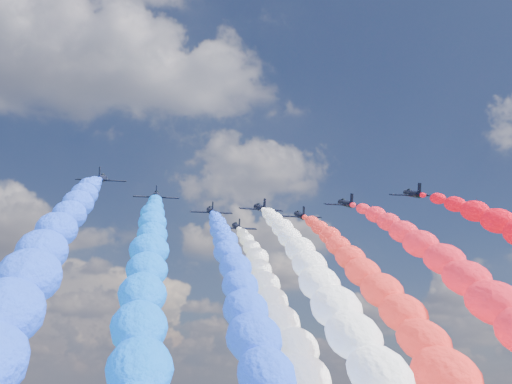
{
  "coord_description": "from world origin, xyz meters",
  "views": [
    {
      "loc": [
        -18.46,
        -122.62,
        68.4
      ],
      "look_at": [
        0.0,
        4.0,
        109.01
      ],
      "focal_mm": 46.12,
      "sensor_mm": 36.0,
      "label": 1
    }
  ],
  "objects": [
    {
      "name": "jet_0",
      "position": [
        -29.97,
        -6.13,
        107.01
      ],
      "size": [
        9.01,
        12.23,
        6.61
      ],
      "primitive_type": null,
      "rotation": [
        0.35,
        0.0,
        -0.0
      ],
      "color": "black"
    },
    {
      "name": "trail_0",
      "position": [
        -29.97,
        -53.27,
        81.68
      ],
      "size": [
        6.7,
        91.42,
        53.87
      ],
      "primitive_type": null,
      "color": "#204DFF"
    },
    {
      "name": "jet_1",
      "position": [
        -20.1,
        2.99,
        107.01
      ],
      "size": [
        9.01,
        12.23,
        6.61
      ],
      "primitive_type": null,
      "rotation": [
        0.35,
        0.0,
        0.0
      ],
      "color": "black"
    },
    {
      "name": "trail_1",
      "position": [
        -20.1,
        -44.15,
        81.68
      ],
      "size": [
        6.7,
        91.42,
        53.87
      ],
      "primitive_type": null,
      "color": "blue"
    },
    {
      "name": "jet_2",
      "position": [
        -8.54,
        12.4,
        107.01
      ],
      "size": [
        9.07,
        12.27,
        6.61
      ],
      "primitive_type": null,
      "rotation": [
        0.35,
        0.0,
        0.01
      ],
      "color": "black"
    },
    {
      "name": "trail_2",
      "position": [
        -8.54,
        -34.75,
        81.68
      ],
      "size": [
        6.7,
        91.42,
        53.87
      ],
      "primitive_type": null,
      "color": "blue"
    },
    {
      "name": "jet_3",
      "position": [
        1.57,
        8.64,
        107.01
      ],
      "size": [
        9.66,
        12.69,
        6.61
      ],
      "primitive_type": null,
      "rotation": [
        0.35,
        0.0,
        0.06
      ],
      "color": "black"
    },
    {
      "name": "trail_3",
      "position": [
        1.57,
        -38.5,
        81.68
      ],
      "size": [
        6.7,
        91.42,
        53.87
      ],
      "primitive_type": null,
      "color": "white"
    },
    {
      "name": "jet_4",
      "position": [
        -1.47,
        25.0,
        107.01
      ],
      "size": [
        9.21,
        12.37,
        6.61
      ],
      "primitive_type": null,
      "rotation": [
        0.35,
        0.0,
        0.02
      ],
      "color": "black"
    },
    {
      "name": "trail_4",
      "position": [
        -1.47,
        -22.15,
        81.68
      ],
      "size": [
        6.7,
        91.42,
        53.87
      ],
      "primitive_type": null,
      "color": "white"
    },
    {
      "name": "jet_5",
      "position": [
        11.06,
        13.09,
        107.01
      ],
      "size": [
        9.25,
        12.41,
        6.61
      ],
      "primitive_type": null,
      "rotation": [
        0.35,
        0.0,
        -0.02
      ],
      "color": "black"
    },
    {
      "name": "trail_5",
      "position": [
        11.06,
        -34.06,
        81.68
      ],
      "size": [
        6.7,
        91.42,
        53.87
      ],
      "primitive_type": null,
      "color": "red"
    },
    {
      "name": "jet_6",
      "position": [
        18.51,
        2.74,
        107.01
      ],
      "size": [
        9.01,
        12.23,
        6.61
      ],
      "primitive_type": null,
      "rotation": [
        0.35,
        0.0,
        -0.0
      ],
      "color": "black"
    },
    {
      "name": "trail_6",
      "position": [
        18.51,
        -44.4,
        81.68
      ],
      "size": [
        6.7,
        91.42,
        53.87
      ],
      "primitive_type": null,
      "color": "red"
    },
    {
      "name": "jet_7",
      "position": [
        29.64,
        -5.56,
        107.01
      ],
      "size": [
        9.76,
        12.76,
        6.61
      ],
      "primitive_type": null,
      "rotation": [
        0.35,
        0.0,
        -0.07
      ],
      "color": "black"
    }
  ]
}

